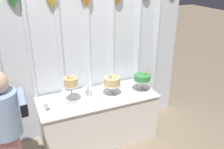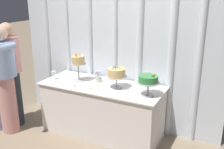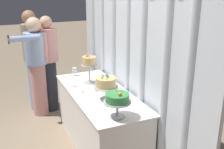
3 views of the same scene
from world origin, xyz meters
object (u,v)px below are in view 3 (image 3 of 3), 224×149
tealight_near_right (96,91)px  guest_man_dark_suit (32,56)px  tealight_near_left (83,92)px  guest_man_pink_jacket (49,60)px  guest_girl_blue_dress (37,63)px  cake_display_leftmost (89,63)px  tealight_far_left (75,86)px  tealight_far_right (108,106)px  wine_glass (75,70)px  cake_table (100,119)px  cake_display_center (106,83)px  cake_display_rightmost (117,99)px  flower_vase (103,83)px

tealight_near_right → guest_man_dark_suit: guest_man_dark_suit is taller
tealight_near_left → guest_man_dark_suit: 1.51m
guest_man_pink_jacket → guest_girl_blue_dress: 0.23m
cake_display_leftmost → guest_man_pink_jacket: (-0.97, -0.37, -0.18)m
tealight_near_right → guest_man_dark_suit: size_ratio=0.03×
tealight_far_left → tealight_far_right: bearing=12.3°
tealight_near_left → tealight_far_right: 0.53m
guest_man_pink_jacket → wine_glass: bearing=24.7°
tealight_near_right → tealight_far_right: bearing=-5.0°
cake_table → cake_display_center: size_ratio=5.45×
cake_table → tealight_far_left: tealight_far_left is taller
cake_table → cake_display_rightmost: 0.92m
wine_glass → cake_display_center: bearing=5.4°
cake_display_rightmost → tealight_near_left: 0.82m
cake_display_leftmost → tealight_near_left: size_ratio=9.27×
cake_table → guest_man_dark_suit: size_ratio=1.04×
tealight_far_left → tealight_near_left: (0.24, 0.04, 0.00)m
cake_table → cake_display_rightmost: (0.71, -0.07, 0.59)m
wine_glass → tealight_near_right: wine_glass is taller
tealight_far_right → guest_man_dark_suit: bearing=-164.7°
guest_girl_blue_dress → flower_vase: bearing=30.3°
wine_glass → tealight_far_left: bearing=-16.8°
tealight_far_left → tealight_far_right: tealight_far_right is taller
tealight_near_right → tealight_far_right: tealight_far_right is taller
tealight_far_left → guest_man_dark_suit: bearing=-162.8°
tealight_far_left → tealight_near_left: 0.25m
cake_display_leftmost → tealight_far_left: (0.07, -0.24, -0.29)m
flower_vase → guest_man_dark_suit: 1.57m
wine_glass → tealight_far_right: wine_glass is taller
cake_table → guest_man_pink_jacket: bearing=-164.9°
tealight_near_left → tealight_near_right: size_ratio=1.02×
tealight_near_left → wine_glass: bearing=172.2°
cake_display_center → tealight_near_left: bearing=-148.2°
tealight_far_left → guest_man_dark_suit: size_ratio=0.03×
tealight_far_left → guest_girl_blue_dress: (-0.95, -0.34, 0.11)m
tealight_near_left → tealight_far_right: bearing=13.6°
tealight_near_left → guest_man_dark_suit: size_ratio=0.03×
cake_display_center → cake_display_rightmost: bearing=-8.4°
cake_display_center → tealight_far_left: 0.63m
tealight_far_left → guest_girl_blue_dress: size_ratio=0.03×
guest_man_dark_suit → wine_glass: bearing=34.3°
cake_display_center → guest_girl_blue_dress: 1.61m
tealight_near_left → guest_girl_blue_dress: size_ratio=0.03×
cake_display_rightmost → tealight_far_left: cake_display_rightmost is taller
cake_display_rightmost → wine_glass: cake_display_rightmost is taller
tealight_far_right → tealight_far_left: bearing=-167.7°
cake_table → flower_vase: size_ratio=10.21×
tealight_near_right → guest_man_pink_jacket: 1.37m
tealight_far_left → tealight_far_right: size_ratio=1.31×
tealight_far_right → tealight_near_left: bearing=-166.4°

